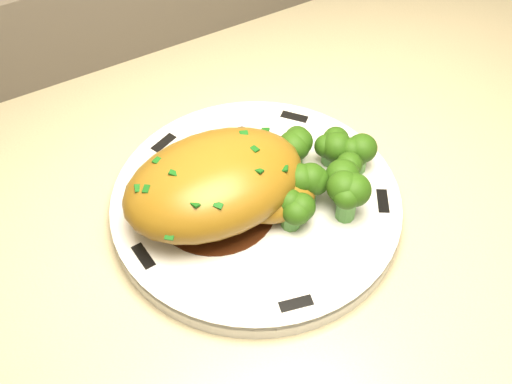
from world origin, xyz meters
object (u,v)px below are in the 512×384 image
plate (256,205)px  chicken_breast (221,184)px  broccoli_florets (319,172)px  counter (449,296)px

plate → chicken_breast: chicken_breast is taller
plate → broccoli_florets: 0.07m
counter → chicken_breast: (-0.40, 0.02, 0.50)m
counter → plate: 0.59m
plate → chicken_breast: 0.06m
counter → plate: size_ratio=7.16×
broccoli_florets → counter: bearing=0.6°
counter → chicken_breast: 0.64m
plate → chicken_breast: bearing=169.2°
plate → broccoli_florets: size_ratio=2.30×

